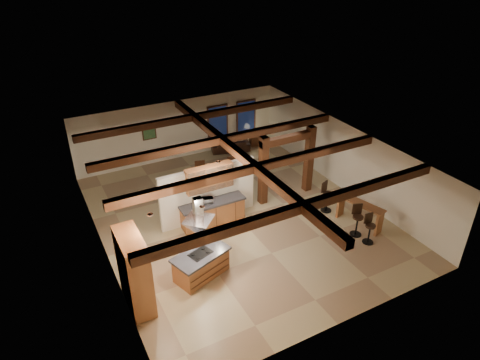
{
  "coord_description": "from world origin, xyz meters",
  "views": [
    {
      "loc": [
        -6.38,
        -12.16,
        9.37
      ],
      "look_at": [
        0.36,
        0.5,
        1.31
      ],
      "focal_mm": 32.0,
      "sensor_mm": 36.0,
      "label": 1
    }
  ],
  "objects_px": {
    "kitchen_island": "(201,264)",
    "dining_table": "(219,182)",
    "bar_counter": "(360,210)",
    "sofa": "(231,145)"
  },
  "relations": [
    {
      "from": "sofa",
      "to": "bar_counter",
      "type": "height_order",
      "value": "bar_counter"
    },
    {
      "from": "dining_table",
      "to": "sofa",
      "type": "height_order",
      "value": "dining_table"
    },
    {
      "from": "sofa",
      "to": "bar_counter",
      "type": "xyz_separation_m",
      "value": [
        1.29,
        -8.06,
        0.37
      ]
    },
    {
      "from": "kitchen_island",
      "to": "bar_counter",
      "type": "height_order",
      "value": "bar_counter"
    },
    {
      "from": "kitchen_island",
      "to": "dining_table",
      "type": "distance_m",
      "value": 5.45
    },
    {
      "from": "kitchen_island",
      "to": "bar_counter",
      "type": "xyz_separation_m",
      "value": [
        6.32,
        -0.2,
        0.2
      ]
    },
    {
      "from": "kitchen_island",
      "to": "sofa",
      "type": "distance_m",
      "value": 9.34
    },
    {
      "from": "bar_counter",
      "to": "dining_table",
      "type": "bearing_deg",
      "value": 125.58
    },
    {
      "from": "kitchen_island",
      "to": "bar_counter",
      "type": "bearing_deg",
      "value": -1.8
    },
    {
      "from": "dining_table",
      "to": "kitchen_island",
      "type": "bearing_deg",
      "value": -119.92
    }
  ]
}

